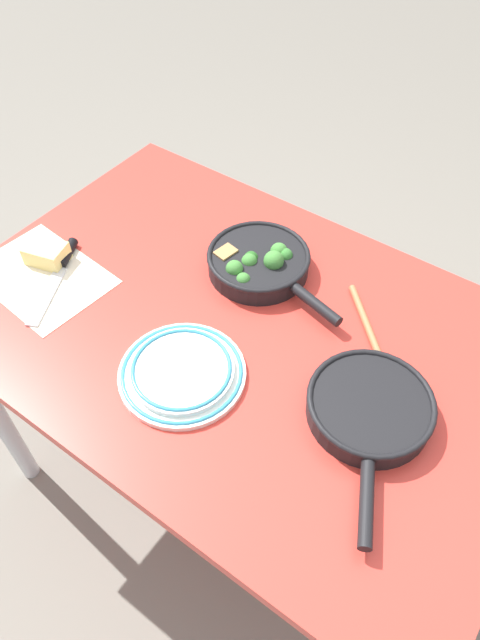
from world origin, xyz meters
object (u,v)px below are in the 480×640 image
object	(u,v)px
skillet_eggs	(370,408)
wooden_spoon	(382,361)
skillet_broccoli	(259,262)
grater_knife	(60,269)
dinner_plate_stack	(182,372)
cheese_block	(47,254)

from	to	relation	value
skillet_eggs	wooden_spoon	bearing A→B (deg)	169.83
skillet_broccoli	skillet_eggs	world-z (taller)	skillet_broccoli
grater_knife	dinner_plate_stack	xyz separation A→B (m)	(-0.42, 0.06, 0.00)
skillet_broccoli	wooden_spoon	xyz separation A→B (m)	(-0.35, 0.08, -0.02)
wooden_spoon	dinner_plate_stack	xyz separation A→B (m)	(0.31, 0.26, 0.00)
skillet_broccoli	wooden_spoon	size ratio (longest dim) A/B	1.41
cheese_block	wooden_spoon	bearing A→B (deg)	-166.48
skillet_broccoli	wooden_spoon	distance (m)	0.36
skillet_broccoli	skillet_eggs	xyz separation A→B (m)	(-0.39, 0.20, -0.00)
skillet_broccoli	grater_knife	size ratio (longest dim) A/B	1.47
wooden_spoon	cheese_block	bearing A→B (deg)	-121.27
grater_knife	cheese_block	bearing A→B (deg)	-126.52
wooden_spoon	grater_knife	bearing A→B (deg)	-119.78
grater_knife	dinner_plate_stack	distance (m)	0.42
skillet_broccoli	cheese_block	world-z (taller)	skillet_broccoli
skillet_broccoli	cheese_block	distance (m)	0.50
wooden_spoon	skillet_broccoli	bearing A→B (deg)	-146.92
cheese_block	dinner_plate_stack	bearing A→B (deg)	171.38
skillet_broccoli	grater_knife	xyz separation A→B (m)	(0.37, 0.27, -0.02)
skillet_broccoli	grater_knife	bearing A→B (deg)	-130.53
skillet_eggs	skillet_broccoli	bearing A→B (deg)	-142.86
skillet_eggs	wooden_spoon	distance (m)	0.13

